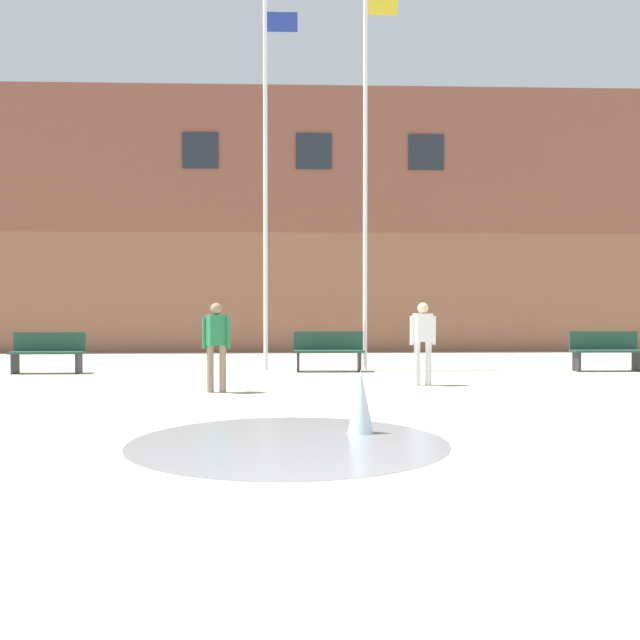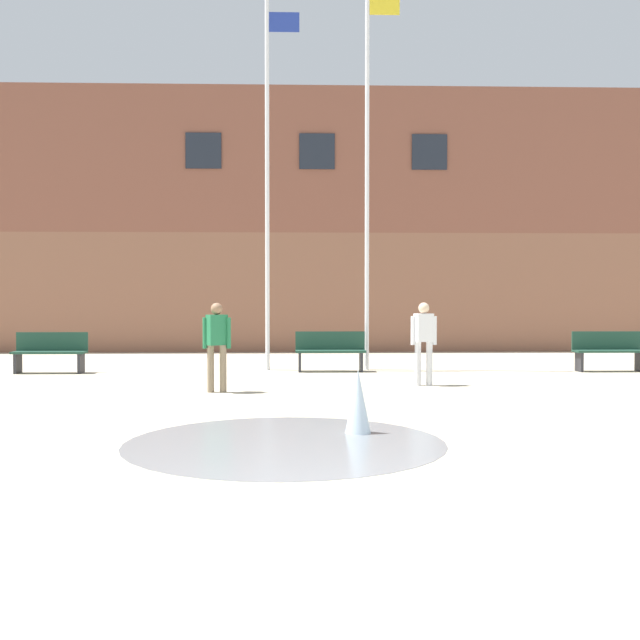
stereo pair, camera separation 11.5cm
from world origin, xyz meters
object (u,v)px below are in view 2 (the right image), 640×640
at_px(flagpole_right, 368,164).
at_px(flagpole_left, 268,173).
at_px(teen_by_trashcan, 217,340).
at_px(adult_watching, 424,337).
at_px(park_bench_under_left_flagpole, 50,352).
at_px(park_bench_near_trashcan, 608,350).
at_px(park_bench_under_right_flagpole, 330,350).

bearing_deg(flagpole_right, flagpole_left, 180.00).
height_order(teen_by_trashcan, flagpole_left, flagpole_left).
bearing_deg(adult_watching, park_bench_under_left_flagpole, 142.90).
height_order(park_bench_near_trashcan, flagpole_right, flagpole_right).
relative_size(park_bench_near_trashcan, flagpole_right, 0.18).
distance_m(park_bench_under_left_flagpole, teen_by_trashcan, 5.48).
bearing_deg(teen_by_trashcan, flagpole_right, -158.93).
xyz_separation_m(adult_watching, flagpole_right, (-0.77, 3.23, 3.87)).
height_order(park_bench_near_trashcan, flagpole_left, flagpole_left).
relative_size(flagpole_left, flagpole_right, 0.95).
xyz_separation_m(park_bench_near_trashcan, teen_by_trashcan, (-8.57, -3.63, 0.45)).
relative_size(park_bench_under_right_flagpole, flagpole_left, 0.18).
height_order(park_bench_under_right_flagpole, flagpole_right, flagpole_right).
distance_m(park_bench_under_left_flagpole, park_bench_near_trashcan, 12.67).
bearing_deg(teen_by_trashcan, park_bench_near_trashcan, 170.47).
bearing_deg(park_bench_under_left_flagpole, flagpole_right, 4.56).
bearing_deg(park_bench_under_right_flagpole, adult_watching, -59.57).
height_order(adult_watching, flagpole_right, flagpole_right).
distance_m(park_bench_near_trashcan, flagpole_left, 8.84).
distance_m(park_bench_under_left_flagpole, adult_watching, 8.40).
bearing_deg(park_bench_under_left_flagpole, adult_watching, -18.49).
xyz_separation_m(park_bench_under_right_flagpole, park_bench_near_trashcan, (6.38, -0.15, 0.00)).
distance_m(park_bench_under_right_flagpole, flagpole_right, 4.43).
bearing_deg(teen_by_trashcan, park_bench_under_right_flagpole, -152.54).
relative_size(park_bench_under_right_flagpole, flagpole_right, 0.18).
relative_size(park_bench_under_left_flagpole, park_bench_near_trashcan, 1.00).
distance_m(park_bench_near_trashcan, flagpole_right, 7.00).
height_order(park_bench_under_left_flagpole, flagpole_right, flagpole_right).
bearing_deg(park_bench_near_trashcan, flagpole_right, 174.31).
bearing_deg(flagpole_right, park_bench_near_trashcan, -5.69).
height_order(adult_watching, teen_by_trashcan, same).
bearing_deg(teen_by_trashcan, adult_watching, 161.26).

